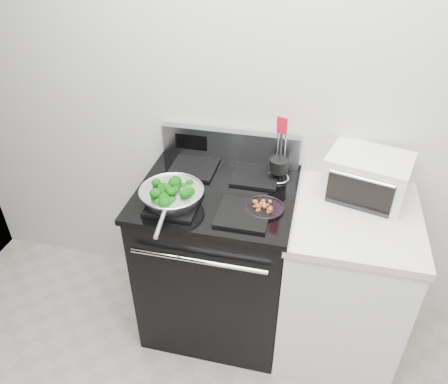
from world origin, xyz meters
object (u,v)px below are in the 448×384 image
(toaster_oven, at_px, (367,176))
(gas_range, at_px, (218,257))
(bacon_plate, at_px, (265,206))
(skillet, at_px, (172,195))
(utensil_holder, at_px, (279,168))

(toaster_oven, bearing_deg, gas_range, -151.84)
(bacon_plate, bearing_deg, skillet, -172.38)
(gas_range, bearing_deg, toaster_oven, 13.39)
(bacon_plate, bearing_deg, utensil_holder, 84.10)
(gas_range, xyz_separation_m, utensil_holder, (0.29, 0.17, 0.53))
(utensil_holder, height_order, toaster_oven, utensil_holder)
(bacon_plate, height_order, utensil_holder, utensil_holder)
(gas_range, relative_size, bacon_plate, 6.05)
(gas_range, height_order, toaster_oven, toaster_oven)
(utensil_holder, bearing_deg, skillet, -124.56)
(skillet, distance_m, toaster_oven, 0.96)
(utensil_holder, bearing_deg, bacon_plate, -75.96)
(gas_range, height_order, skillet, gas_range)
(bacon_plate, distance_m, toaster_oven, 0.54)
(skillet, bearing_deg, gas_range, 34.18)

